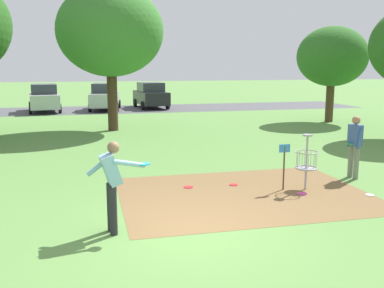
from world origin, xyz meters
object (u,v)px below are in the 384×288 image
at_px(frisbee_mid_grass, 234,185).
at_px(parked_car_center_right, 151,95).
at_px(player_throwing, 355,143).
at_px(frisbee_by_tee, 302,194).
at_px(tree_mid_right, 332,57).
at_px(parked_car_leftmost, 44,98).
at_px(player_foreground_watching, 112,181).
at_px(frisbee_near_basket, 188,187).
at_px(tree_near_left, 110,31).
at_px(frisbee_far_left, 370,195).
at_px(parked_car_center_left, 105,97).
at_px(disc_golf_basket, 304,160).

xyz_separation_m(frisbee_mid_grass, parked_car_center_right, (0.93, 21.23, 0.91)).
relative_size(player_throwing, frisbee_by_tee, 7.12).
bearing_deg(player_throwing, parked_car_center_right, 96.65).
distance_m(tree_mid_right, parked_car_leftmost, 18.35).
height_order(frisbee_mid_grass, tree_mid_right, tree_mid_right).
bearing_deg(parked_car_leftmost, tree_mid_right, -30.43).
height_order(player_foreground_watching, tree_mid_right, tree_mid_right).
height_order(frisbee_near_basket, tree_mid_right, tree_mid_right).
bearing_deg(tree_near_left, player_throwing, -61.23).
bearing_deg(frisbee_near_basket, tree_near_left, 96.73).
bearing_deg(player_foreground_watching, frisbee_far_left, 8.82).
bearing_deg(parked_car_center_left, frisbee_near_basket, -86.69).
bearing_deg(frisbee_far_left, frisbee_near_basket, 157.48).
distance_m(player_throwing, parked_car_center_left, 21.47).
bearing_deg(parked_car_leftmost, frisbee_near_basket, -75.61).
bearing_deg(tree_mid_right, disc_golf_basket, -123.20).
xyz_separation_m(player_foreground_watching, frisbee_mid_grass, (3.21, 2.56, -0.98)).
bearing_deg(tree_mid_right, frisbee_by_tee, -123.12).
relative_size(player_foreground_watching, parked_car_leftmost, 0.39).
xyz_separation_m(frisbee_far_left, tree_mid_right, (6.44, 12.68, 3.50)).
bearing_deg(parked_car_leftmost, frisbee_mid_grass, -72.55).
bearing_deg(player_foreground_watching, player_throwing, 20.60).
bearing_deg(tree_near_left, parked_car_center_left, 89.70).
height_order(disc_golf_basket, frisbee_mid_grass, disc_golf_basket).
relative_size(frisbee_near_basket, tree_near_left, 0.04).
distance_m(player_throwing, parked_car_leftmost, 22.57).
bearing_deg(frisbee_near_basket, disc_golf_basket, -16.78).
bearing_deg(parked_car_center_right, player_foreground_watching, -99.86).
relative_size(frisbee_mid_grass, tree_near_left, 0.03).
relative_size(disc_golf_basket, frisbee_mid_grass, 6.38).
relative_size(frisbee_near_basket, frisbee_far_left, 1.18).
height_order(frisbee_by_tee, frisbee_mid_grass, same).
relative_size(frisbee_mid_grass, frisbee_far_left, 1.09).
bearing_deg(frisbee_near_basket, player_throwing, -1.60).
height_order(frisbee_far_left, parked_car_center_right, parked_car_center_right).
bearing_deg(parked_car_leftmost, player_throwing, -64.32).
xyz_separation_m(tree_mid_right, parked_car_center_right, (-8.37, 10.17, -2.59)).
bearing_deg(frisbee_mid_grass, frisbee_by_tee, -40.48).
distance_m(frisbee_far_left, tree_mid_right, 14.65).
bearing_deg(player_foreground_watching, parked_car_leftmost, 97.88).
xyz_separation_m(frisbee_near_basket, parked_car_center_right, (2.11, 21.18, 0.91)).
bearing_deg(frisbee_by_tee, parked_car_center_left, 99.68).
distance_m(disc_golf_basket, frisbee_near_basket, 2.96).
height_order(frisbee_near_basket, frisbee_by_tee, same).
distance_m(player_throwing, frisbee_mid_grass, 3.54).
relative_size(frisbee_by_tee, parked_car_center_right, 0.06).
distance_m(disc_golf_basket, tree_near_left, 12.60).
height_order(frisbee_mid_grass, parked_car_center_left, parked_car_center_left).
relative_size(disc_golf_basket, frisbee_by_tee, 5.78).
relative_size(player_throwing, tree_near_left, 0.26).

